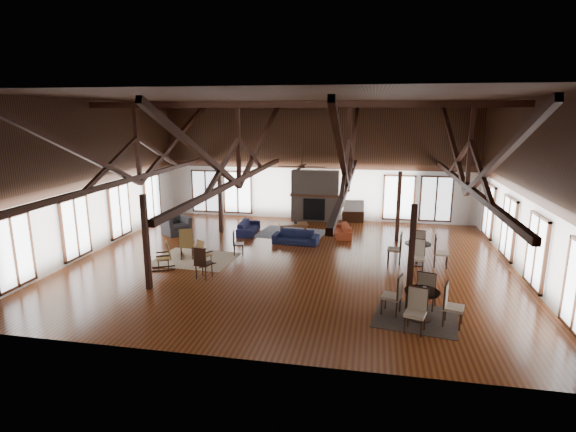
% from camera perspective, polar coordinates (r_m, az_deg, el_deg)
% --- Properties ---
extents(floor, '(16.00, 16.00, 0.00)m').
position_cam_1_polar(floor, '(17.03, 0.53, -5.75)').
color(floor, brown).
rests_on(floor, ground).
extents(ceiling, '(16.00, 14.00, 0.02)m').
position_cam_1_polar(ceiling, '(16.13, 0.58, 14.87)').
color(ceiling, black).
rests_on(ceiling, wall_back).
extents(wall_back, '(16.00, 0.02, 6.00)m').
position_cam_1_polar(wall_back, '(23.18, 3.62, 6.87)').
color(wall_back, white).
rests_on(wall_back, floor).
extents(wall_front, '(16.00, 0.02, 6.00)m').
position_cam_1_polar(wall_front, '(9.64, -6.78, -2.02)').
color(wall_front, white).
rests_on(wall_front, floor).
extents(wall_left, '(0.02, 14.00, 6.00)m').
position_cam_1_polar(wall_left, '(19.37, -23.52, 4.60)').
color(wall_left, white).
rests_on(wall_left, floor).
extents(wall_right, '(0.02, 14.00, 6.00)m').
position_cam_1_polar(wall_right, '(16.88, 28.42, 3.00)').
color(wall_right, white).
rests_on(wall_right, floor).
extents(roof_truss, '(15.60, 14.07, 3.14)m').
position_cam_1_polar(roof_truss, '(16.18, 0.56, 7.88)').
color(roof_truss, black).
rests_on(roof_truss, wall_back).
extents(post_grid, '(8.16, 7.16, 3.05)m').
position_cam_1_polar(post_grid, '(16.60, 0.54, -0.76)').
color(post_grid, black).
rests_on(post_grid, floor).
extents(fireplace, '(2.50, 0.69, 2.60)m').
position_cam_1_polar(fireplace, '(23.10, 3.46, 2.57)').
color(fireplace, '#716256').
rests_on(fireplace, floor).
extents(ceiling_fan, '(1.60, 1.60, 0.75)m').
position_cam_1_polar(ceiling_fan, '(15.15, 1.76, 6.40)').
color(ceiling_fan, black).
rests_on(ceiling_fan, roof_truss).
extents(sofa_navy_front, '(1.98, 0.89, 0.56)m').
position_cam_1_polar(sofa_navy_front, '(19.16, 0.98, -2.71)').
color(sofa_navy_front, '#141938').
rests_on(sofa_navy_front, floor).
extents(sofa_navy_left, '(1.96, 0.86, 0.56)m').
position_cam_1_polar(sofa_navy_left, '(20.89, -5.03, -1.43)').
color(sofa_navy_left, '#15173A').
rests_on(sofa_navy_left, floor).
extents(sofa_orange, '(1.86, 1.04, 0.51)m').
position_cam_1_polar(sofa_orange, '(20.53, 6.81, -1.80)').
color(sofa_orange, '#9A391D').
rests_on(sofa_orange, floor).
extents(coffee_table, '(1.45, 1.04, 0.50)m').
position_cam_1_polar(coffee_table, '(20.60, 0.71, -1.11)').
color(coffee_table, brown).
rests_on(coffee_table, floor).
extents(vase, '(0.18, 0.18, 0.17)m').
position_cam_1_polar(vase, '(20.54, 0.95, -0.74)').
color(vase, '#B2B2B2').
rests_on(vase, coffee_table).
extents(armchair, '(1.54, 1.57, 0.77)m').
position_cam_1_polar(armchair, '(21.28, -14.08, -1.21)').
color(armchair, '#28272A').
rests_on(armchair, floor).
extents(side_table_lamp, '(0.45, 0.45, 1.16)m').
position_cam_1_polar(side_table_lamp, '(22.08, -14.34, -0.57)').
color(side_table_lamp, black).
rests_on(side_table_lamp, floor).
extents(rocking_chair_a, '(0.77, 1.00, 1.15)m').
position_cam_1_polar(rocking_chair_a, '(17.75, -12.78, -3.46)').
color(rocking_chair_a, olive).
rests_on(rocking_chair_a, floor).
extents(rocking_chair_b, '(0.75, 0.85, 0.98)m').
position_cam_1_polar(rocking_chair_b, '(16.72, -10.83, -4.69)').
color(rocking_chair_b, olive).
rests_on(rocking_chair_b, floor).
extents(rocking_chair_c, '(0.90, 0.73, 1.03)m').
position_cam_1_polar(rocking_chair_c, '(16.65, -15.26, -4.91)').
color(rocking_chair_c, olive).
rests_on(rocking_chair_c, floor).
extents(side_chair_a, '(0.49, 0.49, 0.96)m').
position_cam_1_polar(side_chair_a, '(17.71, -6.61, -3.19)').
color(side_chair_a, black).
rests_on(side_chair_a, floor).
extents(side_chair_b, '(0.56, 0.56, 1.11)m').
position_cam_1_polar(side_chair_b, '(15.34, -10.89, -5.59)').
color(side_chair_b, black).
rests_on(side_chair_b, floor).
extents(cafe_table_near, '(2.22, 2.22, 1.13)m').
position_cam_1_polar(cafe_table_near, '(12.80, 16.61, -10.15)').
color(cafe_table_near, black).
rests_on(cafe_table_near, floor).
extents(cafe_table_far, '(2.22, 2.22, 1.14)m').
position_cam_1_polar(cafe_table_far, '(17.15, 16.13, -4.13)').
color(cafe_table_far, black).
rests_on(cafe_table_far, floor).
extents(cup_near, '(0.14, 0.14, 0.09)m').
position_cam_1_polar(cup_near, '(12.78, 16.95, -8.77)').
color(cup_near, '#B2B2B2').
rests_on(cup_near, cafe_table_near).
extents(cup_far, '(0.13, 0.13, 0.09)m').
position_cam_1_polar(cup_far, '(17.09, 16.03, -3.15)').
color(cup_far, '#B2B2B2').
rests_on(cup_far, cafe_table_far).
extents(tv_console, '(1.10, 0.41, 0.55)m').
position_cam_1_polar(tv_console, '(23.23, 8.26, -0.05)').
color(tv_console, black).
rests_on(tv_console, floor).
extents(television, '(1.06, 0.28, 0.60)m').
position_cam_1_polar(television, '(23.11, 8.31, 1.34)').
color(television, '#B2B2B2').
rests_on(television, tv_console).
extents(rug_tan, '(3.06, 2.48, 0.01)m').
position_cam_1_polar(rug_tan, '(17.60, -11.68, -5.37)').
color(rug_tan, tan).
rests_on(rug_tan, floor).
extents(rug_navy, '(3.25, 2.61, 0.01)m').
position_cam_1_polar(rug_navy, '(20.81, 0.43, -2.22)').
color(rug_navy, '#172040').
rests_on(rug_navy, floor).
extents(rug_dark, '(2.48, 2.32, 0.01)m').
position_cam_1_polar(rug_dark, '(13.08, 15.90, -12.27)').
color(rug_dark, black).
rests_on(rug_dark, floor).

